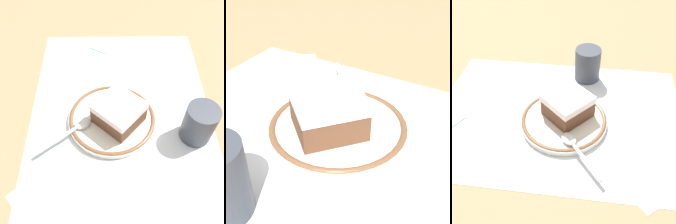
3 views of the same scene
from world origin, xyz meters
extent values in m
plane|color=#9E7551|center=(0.00, 0.00, 0.00)|extent=(2.40, 2.40, 0.00)
cube|color=silver|center=(0.00, 0.00, 0.00)|extent=(0.55, 0.39, 0.00)
cylinder|color=silver|center=(0.02, -0.02, 0.01)|extent=(0.19, 0.19, 0.01)
torus|color=brown|center=(0.02, -0.02, 0.01)|extent=(0.19, 0.19, 0.01)
cube|color=brown|center=(0.02, -0.01, 0.03)|extent=(0.12, 0.12, 0.04)
cube|color=white|center=(0.02, -0.01, 0.06)|extent=(0.12, 0.12, 0.02)
ellipsoid|color=silver|center=(0.03, -0.08, 0.02)|extent=(0.04, 0.05, 0.01)
cylinder|color=silver|center=(0.07, -0.13, 0.02)|extent=(0.06, 0.08, 0.01)
cylinder|color=#383D47|center=(0.05, 0.15, 0.04)|extent=(0.06, 0.06, 0.08)
cylinder|color=#B7722D|center=(0.05, 0.15, 0.03)|extent=(0.06, 0.06, 0.05)
cube|color=white|center=(0.19, -0.12, 0.00)|extent=(0.18, 0.18, 0.00)
cube|color=#8CB2E0|center=(-0.23, -0.05, 0.00)|extent=(0.05, 0.06, 0.01)
camera|label=1|loc=(0.35, -0.02, 0.47)|focal=43.07mm
camera|label=2|loc=(-0.16, 0.28, 0.28)|focal=52.70mm
camera|label=3|loc=(0.07, -0.45, 0.44)|focal=45.19mm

